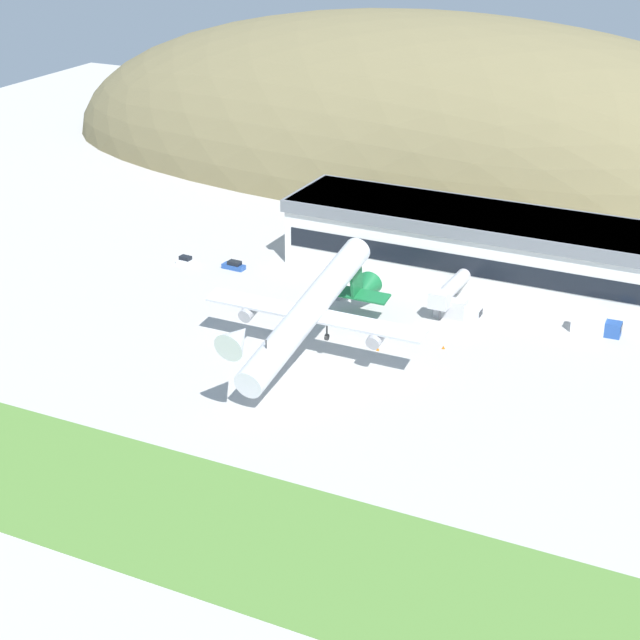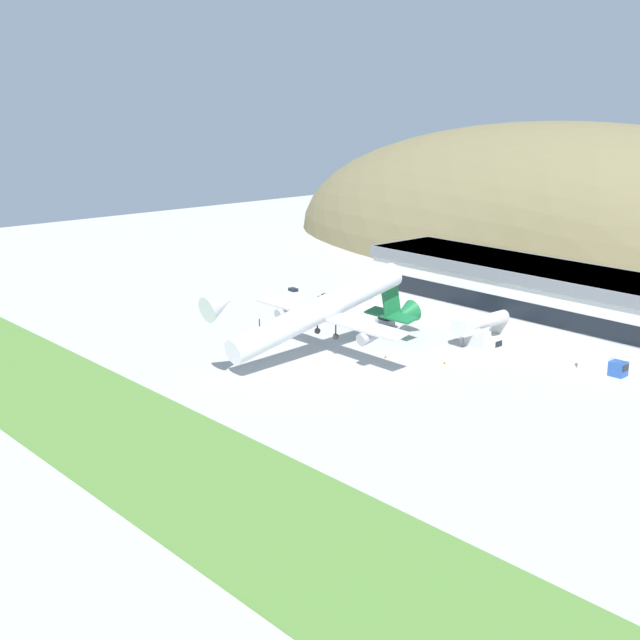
{
  "view_description": "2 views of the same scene",
  "coord_description": "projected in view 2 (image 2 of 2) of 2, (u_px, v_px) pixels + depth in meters",
  "views": [
    {
      "loc": [
        65.44,
        -134.54,
        77.22
      ],
      "look_at": [
        -3.06,
        4.29,
        7.25
      ],
      "focal_mm": 60.0,
      "sensor_mm": 36.0,
      "label": 1
    },
    {
      "loc": [
        113.22,
        -99.34,
        48.58
      ],
      "look_at": [
        -4.84,
        3.62,
        6.91
      ],
      "focal_mm": 50.0,
      "sensor_mm": 36.0,
      "label": 2
    }
  ],
  "objects": [
    {
      "name": "cargo_airplane",
      "position": [
        323.0,
        311.0,
        162.07
      ],
      "size": [
        38.17,
        50.24,
        14.92
      ],
      "color": "silver"
    },
    {
      "name": "terminal_building",
      "position": [
        531.0,
        292.0,
        181.74
      ],
      "size": [
        74.72,
        19.47,
        13.14
      ],
      "color": "white",
      "rests_on": "ground_plane"
    },
    {
      "name": "fuel_truck",
      "position": [
        480.0,
        340.0,
        168.71
      ],
      "size": [
        8.38,
        2.52,
        3.38
      ],
      "color": "silver",
      "rests_on": "ground_plane"
    },
    {
      "name": "grass_strip_foreground",
      "position": [
        107.0,
        424.0,
        131.17
      ],
      "size": [
        345.46,
        25.37,
        0.08
      ],
      "primitive_type": "cube",
      "color": "#568438",
      "rests_on": "ground_plane"
    },
    {
      "name": "service_car_1",
      "position": [
        327.0,
        298.0,
        205.15
      ],
      "size": [
        4.66,
        2.1,
        1.68
      ],
      "color": "#264C99",
      "rests_on": "ground_plane"
    },
    {
      "name": "box_truck",
      "position": [
        602.0,
        364.0,
        154.58
      ],
      "size": [
        8.49,
        2.91,
        3.25
      ],
      "color": "#264C99",
      "rests_on": "ground_plane"
    },
    {
      "name": "hill_backdrop",
      "position": [
        574.0,
        261.0,
        252.37
      ],
      "size": [
        214.5,
        87.61,
        77.41
      ],
      "primitive_type": "ellipsoid",
      "color": "olive",
      "rests_on": "ground_plane"
    },
    {
      "name": "service_car_0",
      "position": [
        294.0,
        292.0,
        211.14
      ],
      "size": [
        4.22,
        2.05,
        1.65
      ],
      "color": "silver",
      "rests_on": "ground_plane"
    },
    {
      "name": "traffic_cone_1",
      "position": [
        385.0,
        356.0,
        162.86
      ],
      "size": [
        0.52,
        0.52,
        0.58
      ],
      "color": "orange",
      "rests_on": "ground_plane"
    },
    {
      "name": "service_car_2",
      "position": [
        385.0,
        321.0,
        185.62
      ],
      "size": [
        4.56,
        1.89,
        1.7
      ],
      "color": "#999EA3",
      "rests_on": "ground_plane"
    },
    {
      "name": "ground_plane",
      "position": [
        323.0,
        366.0,
        158.05
      ],
      "size": [
        383.84,
        383.84,
        0.0
      ],
      "primitive_type": "plane",
      "color": "#B7B5AF"
    },
    {
      "name": "jetway_0",
      "position": [
        479.0,
        323.0,
        171.37
      ],
      "size": [
        3.38,
        14.3,
        5.43
      ],
      "color": "silver",
      "rests_on": "ground_plane"
    },
    {
      "name": "traffic_cone_0",
      "position": [
        444.0,
        362.0,
        159.36
      ],
      "size": [
        0.52,
        0.52,
        0.58
      ],
      "color": "orange",
      "rests_on": "ground_plane"
    }
  ]
}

